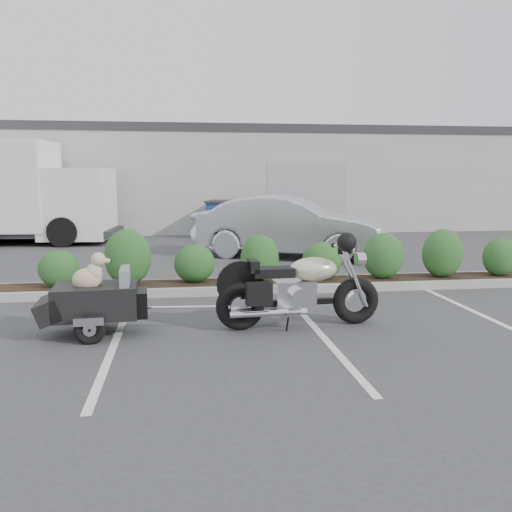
{
  "coord_description": "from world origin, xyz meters",
  "views": [
    {
      "loc": [
        -0.62,
        -7.69,
        2.1
      ],
      "look_at": [
        0.63,
        1.43,
        0.75
      ],
      "focal_mm": 38.0,
      "sensor_mm": 36.0,
      "label": 1
    }
  ],
  "objects": [
    {
      "name": "ground",
      "position": [
        0.0,
        0.0,
        0.0
      ],
      "size": [
        90.0,
        90.0,
        0.0
      ],
      "primitive_type": "plane",
      "color": "#38383A",
      "rests_on": "ground"
    },
    {
      "name": "sedan",
      "position": [
        2.2,
        6.2,
        0.82
      ],
      "size": [
        5.23,
        3.68,
        1.63
      ],
      "primitive_type": "imported",
      "rotation": [
        0.0,
        0.0,
        1.13
      ],
      "color": "silver",
      "rests_on": "ground"
    },
    {
      "name": "delivery_truck",
      "position": [
        -6.22,
        10.45,
        1.54
      ],
      "size": [
        7.19,
        2.95,
        3.21
      ],
      "rotation": [
        0.0,
        0.0,
        -0.08
      ],
      "color": "silver",
      "rests_on": "ground"
    },
    {
      "name": "pet_trailer",
      "position": [
        -1.8,
        -0.41,
        0.48
      ],
      "size": [
        1.9,
        1.06,
        1.13
      ],
      "rotation": [
        0.0,
        0.0,
        0.06
      ],
      "color": "black",
      "rests_on": "ground"
    },
    {
      "name": "planter_kerb",
      "position": [
        1.0,
        2.2,
        0.07
      ],
      "size": [
        12.0,
        1.0,
        0.15
      ],
      "primitive_type": "cube",
      "color": "#9E9E93",
      "rests_on": "ground"
    },
    {
      "name": "dumpster",
      "position": [
        1.26,
        10.87,
        0.66
      ],
      "size": [
        2.28,
        1.86,
        1.29
      ],
      "rotation": [
        0.0,
        0.0,
        -0.3
      ],
      "color": "navy",
      "rests_on": "ground"
    },
    {
      "name": "motorcycle",
      "position": [
        0.99,
        -0.43,
        0.54
      ],
      "size": [
        2.38,
        0.81,
        1.36
      ],
      "rotation": [
        0.0,
        0.0,
        0.06
      ],
      "color": "black",
      "rests_on": "ground"
    },
    {
      "name": "building",
      "position": [
        0.0,
        17.0,
        2.0
      ],
      "size": [
        26.0,
        10.0,
        4.0
      ],
      "primitive_type": "cube",
      "color": "#9EA099",
      "rests_on": "ground"
    }
  ]
}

